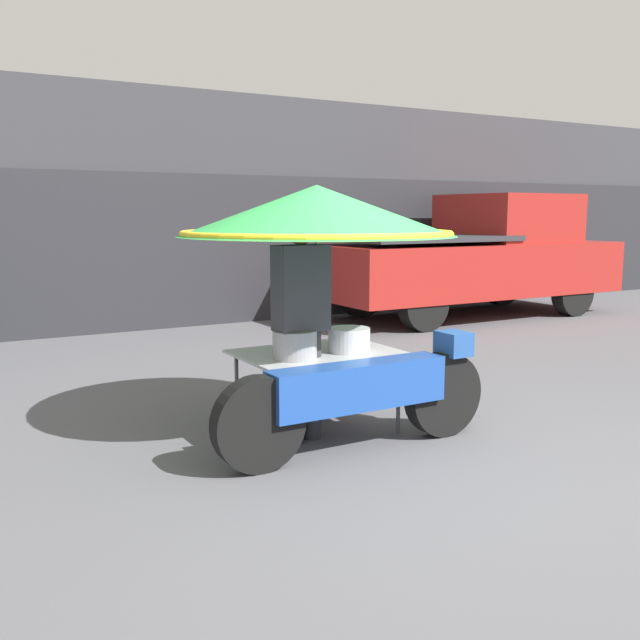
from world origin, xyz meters
TOP-DOWN VIEW (x-y plane):
  - ground_plane at (0.00, 0.00)m, footprint 36.00×36.00m
  - shopfront_building at (0.00, 7.57)m, footprint 28.00×2.06m
  - vendor_motorcycle_cart at (-0.30, 1.12)m, footprint 2.16×2.07m
  - vendor_person at (-0.51, 1.03)m, footprint 0.38×0.22m
  - pickup_truck at (5.01, 5.29)m, footprint 5.12×1.92m

SIDE VIEW (x-z plane):
  - ground_plane at x=0.00m, z-range 0.00..0.00m
  - vendor_person at x=-0.51m, z-range 0.10..1.77m
  - pickup_truck at x=5.01m, z-range -0.04..1.93m
  - vendor_motorcycle_cart at x=-0.30m, z-range 0.54..2.41m
  - shopfront_building at x=0.00m, z-range -0.01..3.43m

